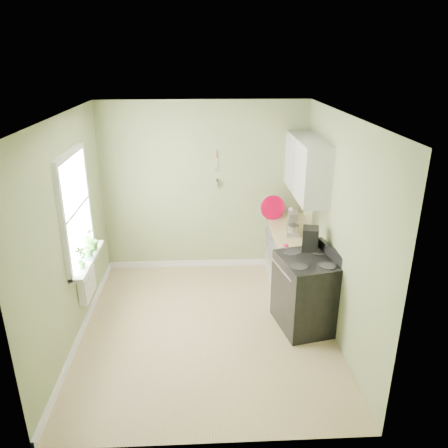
{
  "coord_description": "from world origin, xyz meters",
  "views": [
    {
      "loc": [
        -0.02,
        -4.78,
        3.33
      ],
      "look_at": [
        0.25,
        0.55,
        1.23
      ],
      "focal_mm": 35.0,
      "sensor_mm": 36.0,
      "label": 1
    }
  ],
  "objects_px": {
    "stove": "(307,292)",
    "kettle": "(271,212)",
    "stand_mixer": "(293,223)",
    "coffee_maker": "(310,241)"
  },
  "relations": [
    {
      "from": "stand_mixer",
      "to": "coffee_maker",
      "type": "distance_m",
      "value": 0.66
    },
    {
      "from": "stove",
      "to": "kettle",
      "type": "xyz_separation_m",
      "value": [
        -0.23,
        1.62,
        0.51
      ]
    },
    {
      "from": "stand_mixer",
      "to": "stove",
      "type": "bearing_deg",
      "value": -88.25
    },
    {
      "from": "stove",
      "to": "stand_mixer",
      "type": "xyz_separation_m",
      "value": [
        -0.03,
        0.94,
        0.58
      ]
    },
    {
      "from": "stand_mixer",
      "to": "coffee_maker",
      "type": "relative_size",
      "value": 1.06
    },
    {
      "from": "coffee_maker",
      "to": "stove",
      "type": "bearing_deg",
      "value": -102.77
    },
    {
      "from": "stove",
      "to": "kettle",
      "type": "height_order",
      "value": "kettle"
    },
    {
      "from": "stove",
      "to": "stand_mixer",
      "type": "height_order",
      "value": "stand_mixer"
    },
    {
      "from": "kettle",
      "to": "coffee_maker",
      "type": "xyz_separation_m",
      "value": [
        0.29,
        -1.34,
        0.08
      ]
    },
    {
      "from": "stove",
      "to": "coffee_maker",
      "type": "relative_size",
      "value": 3.11
    }
  ]
}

